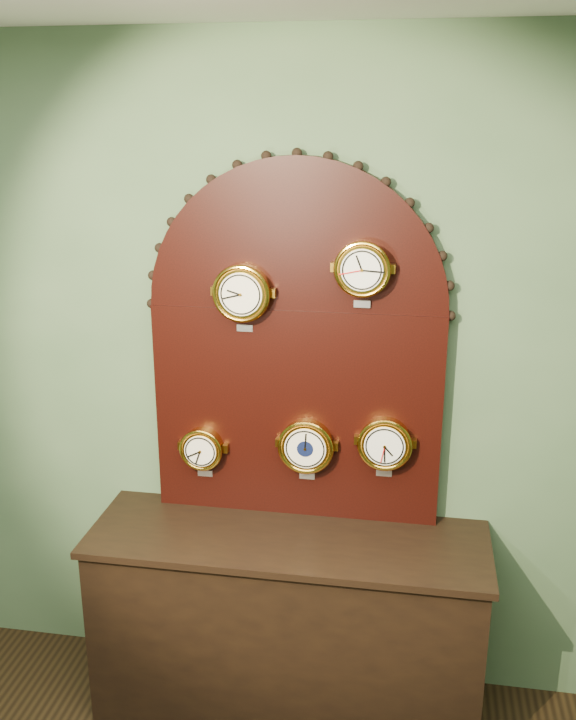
% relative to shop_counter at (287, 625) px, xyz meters
% --- Properties ---
extents(wall_back, '(4.00, 0.00, 4.00)m').
position_rel_shop_counter_xyz_m(wall_back, '(0.00, 0.27, 1.00)').
color(wall_back, '#4A6746').
rests_on(wall_back, ground).
extents(shop_counter, '(1.60, 0.50, 0.80)m').
position_rel_shop_counter_xyz_m(shop_counter, '(0.00, 0.00, 0.00)').
color(shop_counter, black).
rests_on(shop_counter, ground_plane).
extents(display_board, '(1.26, 0.06, 1.53)m').
position_rel_shop_counter_xyz_m(display_board, '(0.00, 0.22, 1.23)').
color(display_board, black).
rests_on(display_board, shop_counter).
extents(roman_clock, '(0.23, 0.08, 0.28)m').
position_rel_shop_counter_xyz_m(roman_clock, '(-0.21, 0.15, 1.40)').
color(roman_clock, gold).
rests_on(roman_clock, display_board).
extents(arabic_clock, '(0.22, 0.08, 0.27)m').
position_rel_shop_counter_xyz_m(arabic_clock, '(0.26, 0.15, 1.52)').
color(arabic_clock, gold).
rests_on(arabic_clock, display_board).
extents(hygrometer, '(0.19, 0.08, 0.24)m').
position_rel_shop_counter_xyz_m(hygrometer, '(-0.39, 0.15, 0.72)').
color(hygrometer, gold).
rests_on(hygrometer, display_board).
extents(barometer, '(0.23, 0.08, 0.28)m').
position_rel_shop_counter_xyz_m(barometer, '(0.05, 0.15, 0.77)').
color(barometer, gold).
rests_on(barometer, display_board).
extents(tide_clock, '(0.22, 0.08, 0.27)m').
position_rel_shop_counter_xyz_m(tide_clock, '(0.38, 0.15, 0.80)').
color(tide_clock, gold).
rests_on(tide_clock, display_board).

